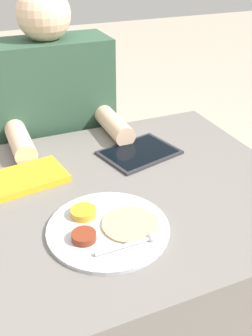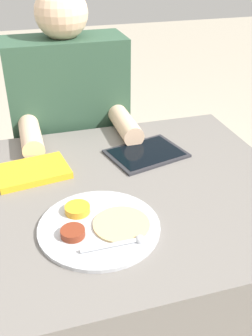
% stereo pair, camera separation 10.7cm
% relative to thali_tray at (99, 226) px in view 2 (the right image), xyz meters
% --- Properties ---
extents(dining_table, '(1.08, 0.81, 0.74)m').
position_rel_thali_tray_xyz_m(dining_table, '(0.04, 0.15, -0.38)').
color(dining_table, slate).
rests_on(dining_table, ground_plane).
extents(thali_tray, '(0.29, 0.29, 0.03)m').
position_rel_thali_tray_xyz_m(thali_tray, '(0.00, 0.00, 0.00)').
color(thali_tray, '#B7BABF').
rests_on(thali_tray, dining_table).
extents(red_notebook, '(0.22, 0.17, 0.02)m').
position_rel_thali_tray_xyz_m(red_notebook, '(-0.13, 0.30, 0.00)').
color(red_notebook, silver).
rests_on(red_notebook, dining_table).
extents(tablet_device, '(0.27, 0.23, 0.01)m').
position_rel_thali_tray_xyz_m(tablet_device, '(0.23, 0.32, -0.00)').
color(tablet_device, '#28282D').
rests_on(tablet_device, dining_table).
extents(person_diner, '(0.43, 0.42, 1.22)m').
position_rel_thali_tray_xyz_m(person_diner, '(0.04, 0.68, -0.18)').
color(person_diner, black).
rests_on(person_diner, ground_plane).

